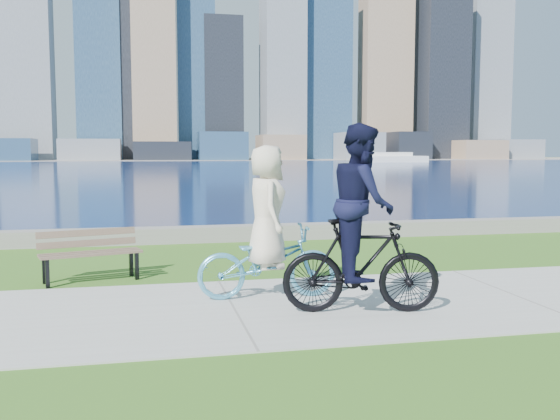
# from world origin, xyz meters

# --- Properties ---
(ground) EXTENTS (320.00, 320.00, 0.00)m
(ground) POSITION_xyz_m (0.00, 0.00, 0.00)
(ground) COLOR #315F19
(ground) RESTS_ON ground
(concrete_path) EXTENTS (80.00, 3.50, 0.02)m
(concrete_path) POSITION_xyz_m (0.00, 0.00, 0.01)
(concrete_path) COLOR #A2A29D
(concrete_path) RESTS_ON ground
(seawall) EXTENTS (90.00, 0.50, 0.35)m
(seawall) POSITION_xyz_m (0.00, 6.20, 0.17)
(seawall) COLOR slate
(seawall) RESTS_ON ground
(bay_water) EXTENTS (320.00, 131.00, 0.01)m
(bay_water) POSITION_xyz_m (0.00, 72.00, 0.00)
(bay_water) COLOR navy
(bay_water) RESTS_ON ground
(far_shore) EXTENTS (320.00, 30.00, 0.12)m
(far_shore) POSITION_xyz_m (0.00, 130.00, 0.06)
(far_shore) COLOR gray
(far_shore) RESTS_ON ground
(city_skyline) EXTENTS (178.55, 22.89, 76.00)m
(city_skyline) POSITION_xyz_m (5.22, 129.50, 24.68)
(city_skyline) COLOR #93755A
(city_skyline) RESTS_ON ground
(ferry_far) EXTENTS (12.84, 3.67, 1.74)m
(ferry_far) POSITION_xyz_m (39.67, 92.40, 0.72)
(ferry_far) COLOR white
(ferry_far) RESTS_ON ground
(park_bench) EXTENTS (1.64, 0.94, 0.80)m
(park_bench) POSITION_xyz_m (-1.98, 2.33, 0.49)
(park_bench) COLOR black
(park_bench) RESTS_ON ground
(cyclist_woman) EXTENTS (0.73, 1.96, 2.12)m
(cyclist_woman) POSITION_xyz_m (0.54, 0.52, 0.81)
(cyclist_woman) COLOR #56ACD1
(cyclist_woman) RESTS_ON ground
(cyclist_man) EXTENTS (0.96, 2.06, 2.39)m
(cyclist_man) POSITION_xyz_m (1.55, -0.50, 1.02)
(cyclist_man) COLOR black
(cyclist_man) RESTS_ON ground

